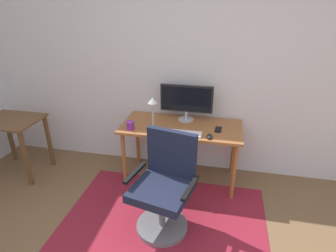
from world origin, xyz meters
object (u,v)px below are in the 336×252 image
(keyboard, at_px, (181,133))
(desk_lamp, at_px, (153,108))
(monitor, at_px, (186,100))
(computer_mouse, at_px, (210,136))
(coffee_cup, at_px, (130,125))
(desk, at_px, (181,132))
(cell_phone, at_px, (218,130))
(office_chair, at_px, (164,190))
(side_table, at_px, (13,130))

(keyboard, distance_m, desk_lamp, 0.39)
(monitor, relative_size, computer_mouse, 5.75)
(monitor, xyz_separation_m, keyboard, (0.01, -0.37, -0.24))
(monitor, height_order, coffee_cup, monitor)
(desk, relative_size, computer_mouse, 12.88)
(keyboard, relative_size, cell_phone, 3.07)
(computer_mouse, height_order, office_chair, office_chair)
(desk, bearing_deg, cell_phone, -3.72)
(coffee_cup, bearing_deg, side_table, -177.78)
(desk, height_order, coffee_cup, coffee_cup)
(coffee_cup, distance_m, desk_lamp, 0.32)
(desk_lamp, bearing_deg, monitor, 49.03)
(keyboard, bearing_deg, desk_lamp, 175.35)
(computer_mouse, relative_size, side_table, 0.15)
(office_chair, bearing_deg, cell_phone, 72.70)
(desk, distance_m, monitor, 0.37)
(keyboard, bearing_deg, office_chair, -95.18)
(monitor, distance_m, coffee_cup, 0.70)
(cell_phone, bearing_deg, keyboard, -150.26)
(keyboard, xyz_separation_m, office_chair, (-0.05, -0.58, -0.30))
(desk_lamp, bearing_deg, coffee_cup, -173.37)
(desk, bearing_deg, computer_mouse, -35.19)
(coffee_cup, distance_m, side_table, 1.47)
(computer_mouse, bearing_deg, keyboard, 174.40)
(desk, height_order, side_table, side_table)
(monitor, bearing_deg, coffee_cup, -145.56)
(coffee_cup, bearing_deg, keyboard, 0.39)
(desk, distance_m, desk_lamp, 0.47)
(coffee_cup, xyz_separation_m, cell_phone, (0.93, 0.18, -0.04))
(keyboard, relative_size, office_chair, 0.46)
(keyboard, height_order, coffee_cup, coffee_cup)
(side_table, bearing_deg, office_chair, -14.74)
(cell_phone, relative_size, side_table, 0.20)
(desk, bearing_deg, keyboard, -81.45)
(desk, xyz_separation_m, cell_phone, (0.41, -0.03, 0.08))
(cell_phone, bearing_deg, desk_lamp, -162.84)
(keyboard, distance_m, office_chair, 0.65)
(keyboard, xyz_separation_m, coffee_cup, (-0.56, -0.00, 0.04))
(keyboard, bearing_deg, monitor, 90.77)
(cell_phone, distance_m, desk_lamp, 0.75)
(office_chair, bearing_deg, desk, 100.92)
(coffee_cup, xyz_separation_m, desk_lamp, (0.25, 0.03, 0.21))
(cell_phone, bearing_deg, coffee_cup, -164.37)
(monitor, distance_m, office_chair, 1.09)
(monitor, relative_size, side_table, 0.84)
(desk, xyz_separation_m, computer_mouse, (0.33, -0.23, 0.09))
(side_table, bearing_deg, monitor, 12.22)
(monitor, relative_size, office_chair, 0.64)
(desk, relative_size, monitor, 2.24)
(keyboard, height_order, office_chair, office_chair)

